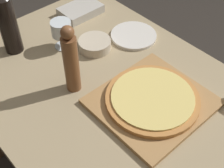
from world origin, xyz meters
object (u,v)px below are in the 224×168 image
pepper_mill (71,61)px  wine_glass (61,30)px  wine_bottle (7,21)px  pizza (152,98)px  small_bowl (95,44)px

pepper_mill → wine_glass: size_ratio=2.20×
wine_bottle → wine_glass: 0.22m
pizza → small_bowl: same height
pizza → wine_bottle: size_ratio=0.96×
wine_glass → wine_bottle: bearing=144.0°
pepper_mill → wine_glass: 0.26m
pizza → wine_bottle: bearing=109.4°
pizza → small_bowl: 0.38m
pizza → pepper_mill: 0.32m
wine_bottle → small_bowl: 0.36m
pizza → small_bowl: size_ratio=2.41×
pepper_mill → wine_bottle: bearing=98.7°
pizza → small_bowl: (0.05, 0.38, -0.01)m
wine_bottle → pepper_mill: size_ratio=1.25×
wine_glass → small_bowl: 0.15m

